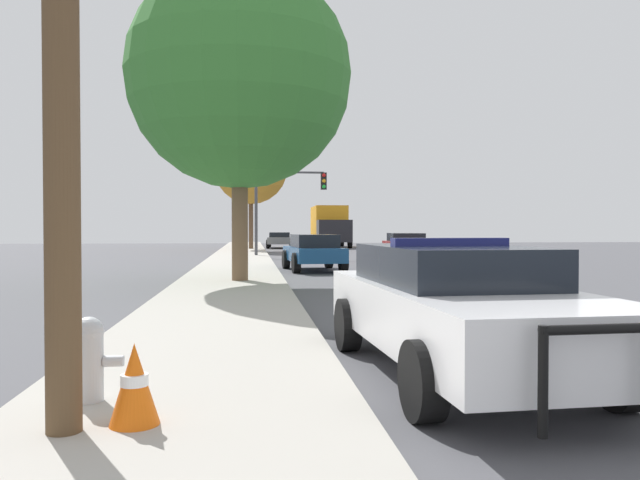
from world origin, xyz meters
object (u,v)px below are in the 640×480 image
Objects in this scene: car_background_midblock at (314,251)px; traffic_cone at (134,384)px; car_background_distant at (280,239)px; tree_sidewalk_near at (239,77)px; box_truck at (330,225)px; traffic_light at (286,194)px; tree_sidewalk_far at (251,168)px; fire_hydrant at (89,356)px; car_background_oncoming at (406,247)px; police_car at (456,305)px.

traffic_cone is at bearing -104.88° from car_background_midblock.
car_background_distant is 0.52× the size of tree_sidewalk_near.
box_truck is (4.03, 26.88, 1.03)m from car_background_midblock.
traffic_light is 0.56× the size of tree_sidewalk_far.
car_background_distant is 7.38× the size of traffic_cone.
tree_sidewalk_near is at bearing 84.87° from fire_hydrant.
box_truck is 13.04× the size of traffic_cone.
box_truck is (7.71, 44.24, 1.24)m from fire_hydrant.
car_background_midblock is at bearing -83.57° from tree_sidewalk_far.
car_background_oncoming is 0.49× the size of tree_sidewalk_near.
police_car is 0.63× the size of tree_sidewalk_far.
tree_sidewalk_far reaches higher than car_background_distant.
car_background_oncoming is 24.23m from traffic_cone.
car_background_oncoming is (5.14, -5.25, -2.64)m from traffic_light.
fire_hydrant is 0.18× the size of car_background_midblock.
box_truck is (4.44, 16.77, -1.61)m from traffic_light.
tree_sidewalk_near is 14.31× the size of traffic_cone.
car_background_midblock is at bearing 64.23° from tree_sidewalk_near.
traffic_light reaches higher than traffic_cone.
tree_sidewalk_near is at bearing 79.46° from box_truck.
tree_sidewalk_far is at bearing 100.47° from traffic_light.
box_truck is 33.19m from tree_sidewalk_near.
car_background_midblock is (0.09, 16.22, -0.04)m from police_car.
police_car is 7.03× the size of fire_hydrant.
traffic_light is 0.57× the size of box_truck.
tree_sidewalk_far is (-2.27, 20.13, 4.96)m from car_background_midblock.
traffic_light is 10.45m from tree_sidewalk_far.
car_background_oncoming is 6.94× the size of traffic_cone.
tree_sidewalk_near is at bearing -79.88° from police_car.
box_truck is at bearing 47.00° from tree_sidewalk_far.
car_background_distant is at bearing -93.00° from police_car.
car_background_midblock is 27.20m from box_truck.
car_background_distant is (0.03, 41.19, -0.09)m from police_car.
tree_sidewalk_near is at bearing -120.66° from car_background_midblock.
box_truck is at bearing 29.41° from car_background_distant.
police_car is 1.23× the size of car_background_midblock.
traffic_cone is at bearing 81.96° from box_truck.
traffic_cone is (-7.90, -22.90, -0.29)m from car_background_oncoming.
traffic_cone is at bearing -91.37° from tree_sidewalk_far.
tree_sidewalk_far reaches higher than box_truck.
car_background_distant is 1.06× the size of car_background_oncoming.
car_background_midblock is 6.72× the size of traffic_cone.
traffic_cone is (-0.57, -12.64, -5.31)m from tree_sidewalk_near.
police_car is at bearing 82.04° from car_background_oncoming.
tree_sidewalk_near reaches higher than police_car.
car_background_distant is at bearing 65.45° from tree_sidewalk_far.
tree_sidewalk_near is (-2.19, -15.51, 2.39)m from traffic_light.
tree_sidewalk_near is at bearing 59.36° from car_background_oncoming.
police_car is at bearing 17.51° from fire_hydrant.
tree_sidewalk_near is 1.08× the size of tree_sidewalk_far.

